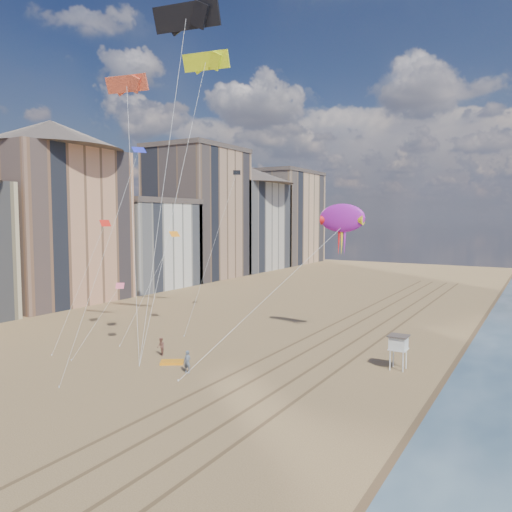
{
  "coord_description": "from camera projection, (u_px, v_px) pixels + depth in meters",
  "views": [
    {
      "loc": [
        21.73,
        -17.47,
        13.43
      ],
      "look_at": [
        -3.84,
        26.0,
        9.5
      ],
      "focal_mm": 35.0,
      "sensor_mm": 36.0,
      "label": 1
    }
  ],
  "objects": [
    {
      "name": "ground",
      "position": [
        74.0,
        465.0,
        27.04
      ],
      "size": [
        260.0,
        260.0,
        0.0
      ],
      "primitive_type": "plane",
      "color": "brown",
      "rests_on": "ground"
    },
    {
      "name": "tracks",
      "position": [
        329.0,
        347.0,
        51.53
      ],
      "size": [
        7.68,
        120.0,
        0.01
      ],
      "color": "brown",
      "rests_on": "ground"
    },
    {
      "name": "buildings",
      "position": [
        180.0,
        217.0,
        105.47
      ],
      "size": [
        34.72,
        131.35,
        29.0
      ],
      "color": "#C6B284",
      "rests_on": "ground"
    },
    {
      "name": "lifeguard_stand",
      "position": [
        398.0,
        343.0,
        43.87
      ],
      "size": [
        1.7,
        1.7,
        3.06
      ],
      "color": "silver",
      "rests_on": "ground"
    },
    {
      "name": "grounded_kite",
      "position": [
        172.0,
        362.0,
        45.84
      ],
      "size": [
        2.47,
        2.25,
        0.24
      ],
      "primitive_type": "cube",
      "rotation": [
        0.0,
        0.0,
        0.58
      ],
      "color": "orange",
      "rests_on": "ground"
    },
    {
      "name": "show_kite",
      "position": [
        342.0,
        218.0,
        53.77
      ],
      "size": [
        5.64,
        10.55,
        24.32
      ],
      "color": "purple",
      "rests_on": "ground"
    },
    {
      "name": "kite_flyer_a",
      "position": [
        187.0,
        362.0,
        43.02
      ],
      "size": [
        0.73,
        0.49,
        1.95
      ],
      "primitive_type": "imported",
      "rotation": [
        0.0,
        0.0,
        -0.03
      ],
      "color": "slate",
      "rests_on": "ground"
    },
    {
      "name": "kite_flyer_b",
      "position": [
        161.0,
        347.0,
        48.39
      ],
      "size": [
        1.09,
        1.05,
        1.77
      ],
      "primitive_type": "imported",
      "rotation": [
        0.0,
        0.0,
        -0.66
      ],
      "color": "brown",
      "rests_on": "ground"
    },
    {
      "name": "parafoils",
      "position": [
        182.0,
        45.0,
        50.54
      ],
      "size": [
        10.59,
        12.94,
        8.33
      ],
      "color": "black",
      "rests_on": "ground"
    },
    {
      "name": "small_kites",
      "position": [
        157.0,
        209.0,
        53.73
      ],
      "size": [
        10.92,
        20.3,
        13.77
      ],
      "color": "#EC5C73",
      "rests_on": "ground"
    }
  ]
}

